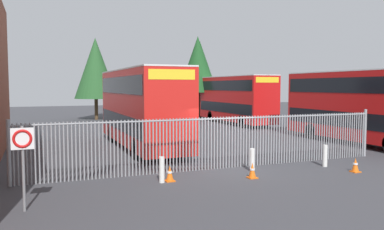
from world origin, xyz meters
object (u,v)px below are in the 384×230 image
object	(u,v)px
double_decker_bus_near_gate	(360,104)
bollard_near_right	(325,156)
double_decker_bus_behind_fence_left	(141,105)
bollard_center_front	(252,160)
speed_limit_sign_post	(23,148)
bollard_near_left	(162,170)
double_decker_bus_behind_fence_right	(235,98)
traffic_cone_by_gate	(252,171)
traffic_cone_mid_forecourt	(355,165)
traffic_cone_near_kerb	(170,174)

from	to	relation	value
double_decker_bus_near_gate	bollard_near_right	size ratio (longest dim) A/B	11.38
double_decker_bus_behind_fence_left	bollard_center_front	xyz separation A→B (m)	(2.66, -7.69, -1.95)
double_decker_bus_behind_fence_left	bollard_center_front	world-z (taller)	double_decker_bus_behind_fence_left
bollard_near_right	speed_limit_sign_post	bearing A→B (deg)	-171.22
double_decker_bus_behind_fence_left	speed_limit_sign_post	distance (m)	11.49
bollard_near_left	bollard_center_front	distance (m)	4.01
double_decker_bus_near_gate	speed_limit_sign_post	world-z (taller)	double_decker_bus_near_gate
double_decker_bus_near_gate	bollard_near_left	bearing A→B (deg)	-161.53
double_decker_bus_near_gate	double_decker_bus_behind_fence_right	world-z (taller)	same
double_decker_bus_behind_fence_right	bollard_near_right	size ratio (longest dim) A/B	11.38
double_decker_bus_behind_fence_right	speed_limit_sign_post	world-z (taller)	double_decker_bus_behind_fence_right
traffic_cone_by_gate	traffic_cone_mid_forecourt	size ratio (longest dim) A/B	1.00
double_decker_bus_behind_fence_right	traffic_cone_near_kerb	distance (m)	22.94
double_decker_bus_behind_fence_left	traffic_cone_mid_forecourt	bearing A→B (deg)	-55.16
bollard_near_left	bollard_center_front	size ratio (longest dim) A/B	1.00
double_decker_bus_near_gate	traffic_cone_by_gate	bearing A→B (deg)	-153.35
double_decker_bus_behind_fence_left	bollard_near_left	distance (m)	8.43
bollard_near_right	double_decker_bus_behind_fence_left	bearing A→B (deg)	127.45
double_decker_bus_near_gate	double_decker_bus_behind_fence_right	bearing A→B (deg)	92.87
traffic_cone_mid_forecourt	speed_limit_sign_post	world-z (taller)	speed_limit_sign_post
bollard_center_front	speed_limit_sign_post	bearing A→B (deg)	-165.88
bollard_near_left	bollard_near_right	xyz separation A→B (m)	(7.45, 0.11, 0.00)
bollard_center_front	speed_limit_sign_post	xyz separation A→B (m)	(-8.55, -2.15, 1.30)
bollard_center_front	double_decker_bus_behind_fence_right	bearing A→B (deg)	63.89
traffic_cone_mid_forecourt	traffic_cone_near_kerb	distance (m)	7.63
bollard_near_left	double_decker_bus_behind_fence_right	bearing A→B (deg)	55.39
bollard_near_left	double_decker_bus_behind_fence_left	bearing A→B (deg)	80.65
bollard_center_front	traffic_cone_mid_forecourt	world-z (taller)	bollard_center_front
speed_limit_sign_post	traffic_cone_mid_forecourt	bearing A→B (deg)	2.30
traffic_cone_by_gate	speed_limit_sign_post	size ratio (longest dim) A/B	0.25
traffic_cone_mid_forecourt	speed_limit_sign_post	distance (m)	12.49
bollard_near_right	speed_limit_sign_post	world-z (taller)	speed_limit_sign_post
traffic_cone_mid_forecourt	bollard_center_front	bearing A→B (deg)	156.72
double_decker_bus_near_gate	bollard_near_right	world-z (taller)	double_decker_bus_near_gate
double_decker_bus_near_gate	traffic_cone_near_kerb	world-z (taller)	double_decker_bus_near_gate
double_decker_bus_behind_fence_left	bollard_near_left	world-z (taller)	double_decker_bus_behind_fence_left
traffic_cone_mid_forecourt	bollard_near_right	bearing A→B (deg)	105.86
double_decker_bus_near_gate	double_decker_bus_behind_fence_left	xyz separation A→B (m)	(-12.50, 3.47, 0.00)
bollard_near_left	bollard_center_front	world-z (taller)	same
bollard_near_right	traffic_cone_near_kerb	world-z (taller)	bollard_near_right
traffic_cone_mid_forecourt	traffic_cone_by_gate	bearing A→B (deg)	171.80
bollard_near_right	speed_limit_sign_post	xyz separation A→B (m)	(-12.01, -1.85, 1.30)
traffic_cone_near_kerb	speed_limit_sign_post	xyz separation A→B (m)	(-4.88, -1.82, 1.49)
bollard_near_left	traffic_cone_mid_forecourt	world-z (taller)	bollard_near_left
double_decker_bus_behind_fence_left	speed_limit_sign_post	xyz separation A→B (m)	(-5.89, -9.84, -0.65)
double_decker_bus_behind_fence_left	bollard_near_right	bearing A→B (deg)	-52.55
traffic_cone_by_gate	speed_limit_sign_post	world-z (taller)	speed_limit_sign_post
bollard_near_right	traffic_cone_mid_forecourt	xyz separation A→B (m)	(0.39, -1.36, -0.19)
double_decker_bus_near_gate	traffic_cone_by_gate	xyz separation A→B (m)	(-10.43, -5.23, -2.13)
double_decker_bus_near_gate	double_decker_bus_behind_fence_right	size ratio (longest dim) A/B	1.00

